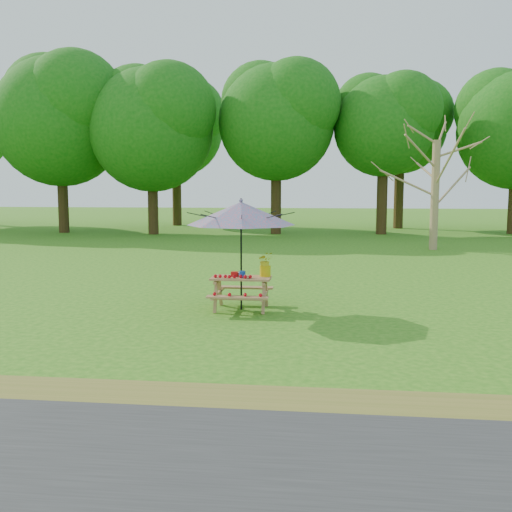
# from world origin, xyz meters

# --- Properties ---
(ground) EXTENTS (120.00, 120.00, 0.00)m
(ground) POSITION_xyz_m (0.00, 0.00, 0.00)
(ground) COLOR #2A6D14
(ground) RESTS_ON ground
(road) EXTENTS (120.00, 4.00, 0.01)m
(road) POSITION_xyz_m (0.00, -5.00, 0.01)
(road) COLOR #2D2D2F
(road) RESTS_ON ground
(drygrass_strip) EXTENTS (120.00, 1.20, 0.01)m
(drygrass_strip) POSITION_xyz_m (0.00, -2.80, 0.00)
(drygrass_strip) COLOR olive
(drygrass_strip) RESTS_ON ground
(treeline) EXTENTS (60.00, 12.00, 16.00)m
(treeline) POSITION_xyz_m (0.00, 22.00, 8.00)
(treeline) COLOR #126010
(treeline) RESTS_ON ground
(bare_tree) EXTENTS (6.83, 6.83, 9.98)m
(bare_tree) POSITION_xyz_m (6.81, 14.24, 6.06)
(bare_tree) COLOR #937050
(bare_tree) RESTS_ON ground
(picnic_table) EXTENTS (1.20, 1.32, 0.67)m
(picnic_table) POSITION_xyz_m (0.76, 2.20, 0.33)
(picnic_table) COLOR #A76E4B
(picnic_table) RESTS_ON ground
(patio_umbrella) EXTENTS (2.48, 2.48, 2.25)m
(patio_umbrella) POSITION_xyz_m (0.76, 2.21, 1.95)
(patio_umbrella) COLOR black
(patio_umbrella) RESTS_ON ground
(produce_bins) EXTENTS (0.31, 0.35, 0.13)m
(produce_bins) POSITION_xyz_m (0.72, 2.23, 0.72)
(produce_bins) COLOR red
(produce_bins) RESTS_ON picnic_table
(tomatoes_row) EXTENTS (0.77, 0.13, 0.07)m
(tomatoes_row) POSITION_xyz_m (0.61, 2.03, 0.71)
(tomatoes_row) COLOR red
(tomatoes_row) RESTS_ON picnic_table
(flower_bucket) EXTENTS (0.38, 0.35, 0.50)m
(flower_bucket) POSITION_xyz_m (1.23, 2.33, 0.94)
(flower_bucket) COLOR #D8B50B
(flower_bucket) RESTS_ON picnic_table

